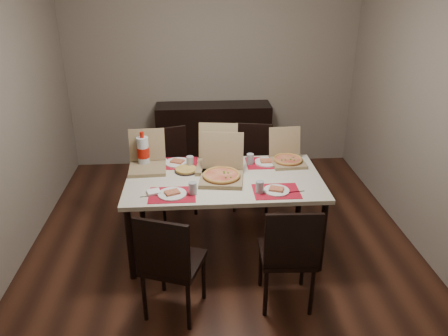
{
  "coord_description": "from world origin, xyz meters",
  "views": [
    {
      "loc": [
        -0.24,
        -3.74,
        2.51
      ],
      "look_at": [
        0.01,
        -0.11,
        0.85
      ],
      "focal_mm": 35.0,
      "sensor_mm": 36.0,
      "label": 1
    }
  ],
  "objects_px": {
    "dining_table": "(224,184)",
    "soda_bottle": "(143,152)",
    "chair_far_right": "(253,162)",
    "dip_bowl": "(228,170)",
    "chair_far_left": "(172,167)",
    "chair_near_left": "(169,262)",
    "pizza_box_center": "(222,173)",
    "chair_near_right": "(289,253)",
    "sideboard": "(214,137)"
  },
  "relations": [
    {
      "from": "chair_near_left",
      "to": "chair_near_right",
      "type": "relative_size",
      "value": 1.0
    },
    {
      "from": "pizza_box_center",
      "to": "soda_bottle",
      "type": "relative_size",
      "value": 1.35
    },
    {
      "from": "pizza_box_center",
      "to": "sideboard",
      "type": "bearing_deg",
      "value": 89.67
    },
    {
      "from": "dining_table",
      "to": "soda_bottle",
      "type": "height_order",
      "value": "soda_bottle"
    },
    {
      "from": "sideboard",
      "to": "dip_bowl",
      "type": "distance_m",
      "value": 1.79
    },
    {
      "from": "chair_near_right",
      "to": "chair_near_left",
      "type": "bearing_deg",
      "value": -177.15
    },
    {
      "from": "pizza_box_center",
      "to": "soda_bottle",
      "type": "distance_m",
      "value": 0.83
    },
    {
      "from": "dining_table",
      "to": "chair_near_right",
      "type": "relative_size",
      "value": 1.94
    },
    {
      "from": "chair_near_left",
      "to": "chair_far_left",
      "type": "xyz_separation_m",
      "value": [
        -0.05,
        1.74,
        0.0
      ]
    },
    {
      "from": "chair_near_left",
      "to": "chair_near_right",
      "type": "xyz_separation_m",
      "value": [
        0.92,
        0.05,
        0.0
      ]
    },
    {
      "from": "pizza_box_center",
      "to": "dip_bowl",
      "type": "relative_size",
      "value": 3.63
    },
    {
      "from": "chair_near_left",
      "to": "chair_far_left",
      "type": "relative_size",
      "value": 1.0
    },
    {
      "from": "dining_table",
      "to": "chair_near_right",
      "type": "distance_m",
      "value": 1.0
    },
    {
      "from": "chair_near_right",
      "to": "pizza_box_center",
      "type": "relative_size",
      "value": 1.96
    },
    {
      "from": "chair_far_right",
      "to": "chair_far_left",
      "type": "bearing_deg",
      "value": -175.99
    },
    {
      "from": "chair_near_left",
      "to": "dip_bowl",
      "type": "height_order",
      "value": "chair_near_left"
    },
    {
      "from": "chair_near_left",
      "to": "soda_bottle",
      "type": "xyz_separation_m",
      "value": [
        -0.29,
        1.25,
        0.39
      ]
    },
    {
      "from": "chair_near_right",
      "to": "chair_far_left",
      "type": "height_order",
      "value": "same"
    },
    {
      "from": "soda_bottle",
      "to": "pizza_box_center",
      "type": "bearing_deg",
      "value": -25.25
    },
    {
      "from": "dining_table",
      "to": "chair_near_left",
      "type": "distance_m",
      "value": 1.05
    },
    {
      "from": "dining_table",
      "to": "soda_bottle",
      "type": "xyz_separation_m",
      "value": [
        -0.76,
        0.33,
        0.21
      ]
    },
    {
      "from": "sideboard",
      "to": "soda_bottle",
      "type": "distance_m",
      "value": 1.79
    },
    {
      "from": "sideboard",
      "to": "chair_far_left",
      "type": "distance_m",
      "value": 1.19
    },
    {
      "from": "chair_far_left",
      "to": "dip_bowl",
      "type": "relative_size",
      "value": 7.12
    },
    {
      "from": "chair_near_left",
      "to": "chair_far_right",
      "type": "relative_size",
      "value": 1.0
    },
    {
      "from": "dining_table",
      "to": "chair_far_left",
      "type": "bearing_deg",
      "value": 122.64
    },
    {
      "from": "dip_bowl",
      "to": "soda_bottle",
      "type": "height_order",
      "value": "soda_bottle"
    },
    {
      "from": "sideboard",
      "to": "pizza_box_center",
      "type": "height_order",
      "value": "pizza_box_center"
    },
    {
      "from": "chair_far_right",
      "to": "dip_bowl",
      "type": "xyz_separation_m",
      "value": [
        -0.34,
        -0.75,
        0.25
      ]
    },
    {
      "from": "chair_near_right",
      "to": "dining_table",
      "type": "bearing_deg",
      "value": 116.77
    },
    {
      "from": "sideboard",
      "to": "chair_near_left",
      "type": "xyz_separation_m",
      "value": [
        -0.46,
        -2.81,
        0.06
      ]
    },
    {
      "from": "pizza_box_center",
      "to": "chair_far_left",
      "type": "bearing_deg",
      "value": 120.98
    },
    {
      "from": "pizza_box_center",
      "to": "dip_bowl",
      "type": "height_order",
      "value": "pizza_box_center"
    },
    {
      "from": "chair_far_right",
      "to": "pizza_box_center",
      "type": "distance_m",
      "value": 1.03
    },
    {
      "from": "sideboard",
      "to": "chair_near_left",
      "type": "bearing_deg",
      "value": -99.35
    },
    {
      "from": "chair_near_right",
      "to": "pizza_box_center",
      "type": "bearing_deg",
      "value": 118.4
    },
    {
      "from": "chair_near_left",
      "to": "pizza_box_center",
      "type": "height_order",
      "value": "pizza_box_center"
    },
    {
      "from": "sideboard",
      "to": "soda_bottle",
      "type": "height_order",
      "value": "soda_bottle"
    },
    {
      "from": "dining_table",
      "to": "chair_near_right",
      "type": "height_order",
      "value": "chair_near_right"
    },
    {
      "from": "chair_far_left",
      "to": "chair_near_left",
      "type": "bearing_deg",
      "value": -88.31
    },
    {
      "from": "chair_far_left",
      "to": "sideboard",
      "type": "bearing_deg",
      "value": 64.3
    },
    {
      "from": "sideboard",
      "to": "chair_near_left",
      "type": "height_order",
      "value": "chair_near_left"
    },
    {
      "from": "chair_far_right",
      "to": "dip_bowl",
      "type": "height_order",
      "value": "chair_far_right"
    },
    {
      "from": "chair_far_left",
      "to": "soda_bottle",
      "type": "height_order",
      "value": "soda_bottle"
    },
    {
      "from": "chair_near_left",
      "to": "chair_far_right",
      "type": "bearing_deg",
      "value": 64.5
    },
    {
      "from": "chair_near_right",
      "to": "chair_far_left",
      "type": "distance_m",
      "value": 1.95
    },
    {
      "from": "pizza_box_center",
      "to": "soda_bottle",
      "type": "height_order",
      "value": "pizza_box_center"
    },
    {
      "from": "pizza_box_center",
      "to": "dining_table",
      "type": "bearing_deg",
      "value": 40.6
    },
    {
      "from": "chair_near_left",
      "to": "pizza_box_center",
      "type": "xyz_separation_m",
      "value": [
        0.45,
        0.9,
        0.3
      ]
    },
    {
      "from": "dining_table",
      "to": "chair_far_left",
      "type": "distance_m",
      "value": 0.99
    }
  ]
}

